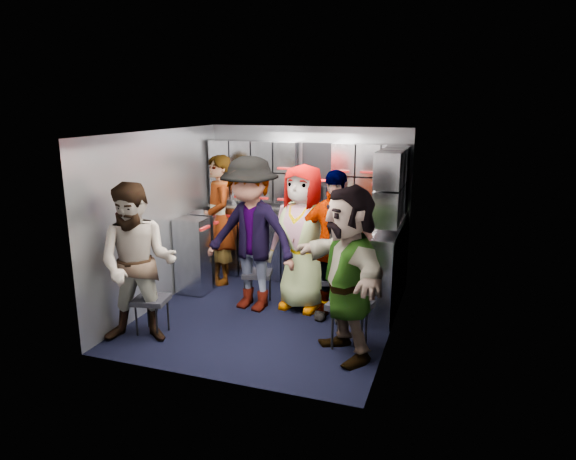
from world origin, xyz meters
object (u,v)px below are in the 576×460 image
(jump_seat_mid_right, at_px, (337,281))
(attendant_arc_d, at_px, (334,246))
(attendant_arc_a, at_px, (138,264))
(attendant_arc_e, at_px, (347,273))
(jump_seat_mid_left, at_px, (257,275))
(jump_seat_near_right, at_px, (350,308))
(jump_seat_near_left, at_px, (151,302))
(attendant_arc_c, at_px, (303,238))
(attendant_arc_b, at_px, (251,235))
(jump_seat_center, at_px, (307,269))
(attendant_standing, at_px, (219,220))

(jump_seat_mid_right, relative_size, attendant_arc_d, 0.27)
(attendant_arc_a, bearing_deg, attendant_arc_e, -7.73)
(jump_seat_mid_left, height_order, attendant_arc_a, attendant_arc_a)
(jump_seat_near_right, xyz_separation_m, attendant_arc_d, (-0.34, 0.64, 0.44))
(attendant_arc_a, xyz_separation_m, attendant_arc_d, (1.72, 1.21, 0.03))
(jump_seat_near_left, xyz_separation_m, attendant_arc_c, (1.30, 1.21, 0.51))
(attendant_arc_a, bearing_deg, attendant_arc_b, 39.49)
(jump_seat_mid_left, distance_m, attendant_arc_a, 1.61)
(jump_seat_near_right, xyz_separation_m, attendant_arc_b, (-1.33, 0.60, 0.49))
(jump_seat_near_right, bearing_deg, attendant_arc_b, 155.63)
(attendant_arc_a, height_order, attendant_arc_d, attendant_arc_d)
(jump_seat_mid_right, height_order, attendant_arc_a, attendant_arc_a)
(jump_seat_mid_left, xyz_separation_m, attendant_arc_e, (1.33, -0.96, 0.49))
(attendant_arc_e, bearing_deg, jump_seat_center, 173.23)
(jump_seat_near_right, bearing_deg, jump_seat_near_left, -169.31)
(attendant_standing, bearing_deg, jump_seat_mid_left, 16.02)
(jump_seat_near_left, distance_m, jump_seat_center, 1.91)
(attendant_standing, distance_m, attendant_arc_c, 1.43)
(jump_seat_near_left, height_order, attendant_standing, attendant_standing)
(jump_seat_mid_left, relative_size, jump_seat_center, 0.78)
(attendant_standing, xyz_separation_m, attendant_arc_b, (0.77, -0.72, 0.04))
(jump_seat_near_left, distance_m, attendant_arc_c, 1.85)
(jump_seat_mid_right, distance_m, attendant_arc_e, 1.16)
(jump_seat_mid_left, distance_m, attendant_arc_d, 1.12)
(jump_seat_center, bearing_deg, jump_seat_near_left, -133.01)
(jump_seat_near_left, distance_m, attendant_arc_e, 2.13)
(attendant_arc_b, relative_size, attendant_arc_c, 1.05)
(jump_seat_mid_right, height_order, attendant_arc_b, attendant_arc_b)
(jump_seat_near_left, bearing_deg, attendant_arc_a, -90.00)
(attendant_arc_d, height_order, attendant_arc_e, attendant_arc_d)
(jump_seat_near_left, bearing_deg, jump_seat_near_right, 10.69)
(attendant_arc_d, bearing_deg, attendant_standing, 162.47)
(attendant_arc_e, bearing_deg, attendant_arc_c, 177.66)
(jump_seat_mid_right, bearing_deg, attendant_arc_e, -71.36)
(jump_seat_mid_right, bearing_deg, attendant_arc_a, -141.04)
(jump_seat_near_left, bearing_deg, jump_seat_center, 46.99)
(jump_seat_mid_left, height_order, jump_seat_center, jump_seat_center)
(attendant_arc_c, bearing_deg, jump_seat_near_right, -38.13)
(attendant_arc_c, bearing_deg, jump_seat_mid_right, 9.09)
(jump_seat_near_left, height_order, attendant_arc_c, attendant_arc_c)
(attendant_arc_e, bearing_deg, jump_seat_near_right, 140.47)
(jump_seat_mid_right, xyz_separation_m, attendant_standing, (-1.76, 0.49, 0.49))
(jump_seat_center, relative_size, attendant_standing, 0.30)
(jump_seat_center, xyz_separation_m, jump_seat_mid_right, (0.42, -0.18, -0.04))
(attendant_arc_b, relative_size, attendant_arc_d, 1.07)
(jump_seat_near_left, relative_size, attendant_arc_c, 0.23)
(jump_seat_mid_right, height_order, attendant_arc_d, attendant_arc_d)
(attendant_arc_c, bearing_deg, jump_seat_center, 99.12)
(jump_seat_near_left, relative_size, jump_seat_near_right, 0.86)
(jump_seat_near_left, xyz_separation_m, jump_seat_mid_right, (1.72, 1.21, 0.03))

